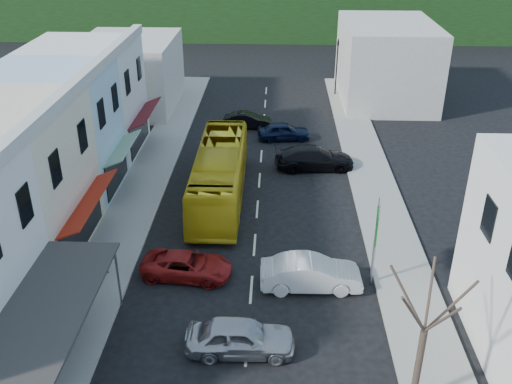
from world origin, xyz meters
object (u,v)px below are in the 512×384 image
Objects in this scene: bus at (220,176)px; street_tree at (424,331)px; car_white at (311,275)px; car_silver at (240,338)px; pedestrian_left at (103,260)px; car_red at (187,264)px; traffic_signal at (337,68)px; direction_sign at (375,246)px.

street_tree is (8.68, -16.15, 1.95)m from bus.
street_tree is at bearing -155.88° from car_white.
street_tree is at bearing -112.29° from car_silver.
pedestrian_left reaches higher than car_white.
pedestrian_left reaches higher than car_silver.
street_tree is (6.55, -2.55, 2.80)m from car_silver.
car_red is 0.86× the size of traffic_signal.
pedestrian_left is 0.32× the size of traffic_signal.
traffic_signal reaches higher than car_red.
bus is at bearing 85.00° from traffic_signal.
direction_sign is at bearing -47.18° from bus.
pedestrian_left is at bearing 85.28° from car_white.
pedestrian_left is (-4.93, -8.60, -0.55)m from bus.
pedestrian_left is at bearing 53.66° from car_silver.
car_silver is 2.59× the size of pedestrian_left.
car_red is (-0.84, -8.40, -0.85)m from bus.
traffic_signal is (3.75, 30.42, 1.97)m from car_white.
car_red is 0.66× the size of street_tree.
pedestrian_left is at bearing -120.16° from bus.
traffic_signal is (9.82, 29.73, 1.97)m from car_red.
bus is at bearing 0.38° from car_red.
street_tree is at bearing -75.66° from direction_sign.
car_white is 8.34m from street_tree.
direction_sign reaches higher than car_red.
street_tree is at bearing -123.05° from car_red.
pedestrian_left is (-4.09, -0.20, 0.30)m from car_red.
car_silver is 8.66m from pedestrian_left.
pedestrian_left is 0.24× the size of street_tree.
bus is 18.44m from street_tree.
street_tree reaches higher than car_white.
bus is 2.52× the size of car_red.
car_white is at bearing 100.81° from traffic_signal.
bus is 2.65× the size of direction_sign.
car_silver is at bearing -130.66° from direction_sign.
bus is 10.53m from car_white.
car_white is at bearing -35.56° from car_silver.
car_white is 0.96× the size of car_red.
traffic_signal reaches higher than car_white.
car_white is at bearing -78.38° from pedestrian_left.
street_tree is (3.45, -7.06, 2.80)m from car_white.
street_tree is at bearing -104.62° from pedestrian_left.
traffic_signal reaches higher than direction_sign.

